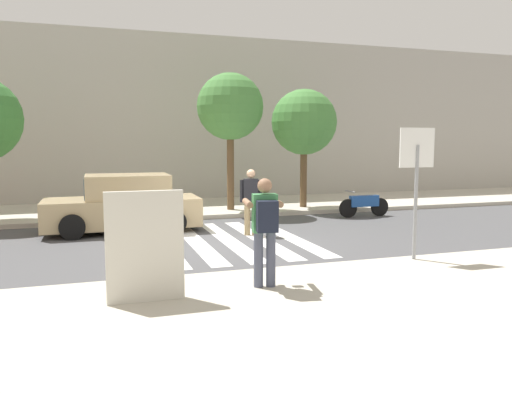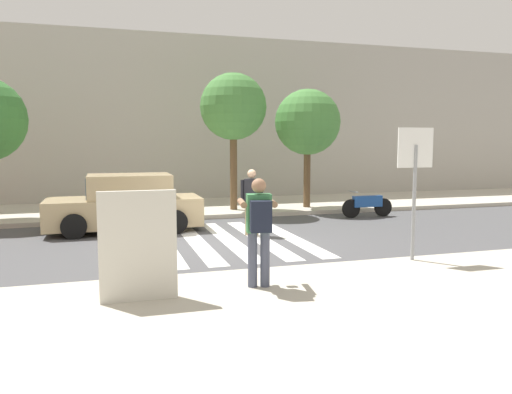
# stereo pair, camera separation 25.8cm
# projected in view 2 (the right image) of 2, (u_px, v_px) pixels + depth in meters

# --- Properties ---
(ground_plane) EXTENTS (120.00, 120.00, 0.00)m
(ground_plane) POSITION_uv_depth(u_px,v_px,m) (230.00, 241.00, 12.22)
(ground_plane) COLOR #4C4C4F
(sidewalk_near) EXTENTS (60.00, 6.00, 0.14)m
(sidewalk_near) POSITION_uv_depth(u_px,v_px,m) (347.00, 329.00, 6.32)
(sidewalk_near) COLOR beige
(sidewalk_near) RESTS_ON ground
(sidewalk_far) EXTENTS (60.00, 4.80, 0.14)m
(sidewalk_far) POSITION_uv_depth(u_px,v_px,m) (190.00, 208.00, 17.93)
(sidewalk_far) COLOR beige
(sidewalk_far) RESTS_ON ground
(building_facade_far) EXTENTS (56.00, 4.00, 6.69)m
(building_facade_far) POSITION_uv_depth(u_px,v_px,m) (173.00, 121.00, 21.76)
(building_facade_far) COLOR #ADA89E
(building_facade_far) RESTS_ON ground
(crosswalk_stripe_0) EXTENTS (0.44, 5.20, 0.01)m
(crosswalk_stripe_0) POSITION_uv_depth(u_px,v_px,m) (163.00, 244.00, 11.96)
(crosswalk_stripe_0) COLOR silver
(crosswalk_stripe_0) RESTS_ON ground
(crosswalk_stripe_1) EXTENTS (0.44, 5.20, 0.01)m
(crosswalk_stripe_1) POSITION_uv_depth(u_px,v_px,m) (197.00, 242.00, 12.19)
(crosswalk_stripe_1) COLOR silver
(crosswalk_stripe_1) RESTS_ON ground
(crosswalk_stripe_2) EXTENTS (0.44, 5.20, 0.01)m
(crosswalk_stripe_2) POSITION_uv_depth(u_px,v_px,m) (228.00, 240.00, 12.41)
(crosswalk_stripe_2) COLOR silver
(crosswalk_stripe_2) RESTS_ON ground
(crosswalk_stripe_3) EXTENTS (0.44, 5.20, 0.01)m
(crosswalk_stripe_3) POSITION_uv_depth(u_px,v_px,m) (259.00, 238.00, 12.64)
(crosswalk_stripe_3) COLOR silver
(crosswalk_stripe_3) RESTS_ON ground
(crosswalk_stripe_4) EXTENTS (0.44, 5.20, 0.01)m
(crosswalk_stripe_4) POSITION_uv_depth(u_px,v_px,m) (289.00, 236.00, 12.87)
(crosswalk_stripe_4) COLOR silver
(crosswalk_stripe_4) RESTS_ON ground
(stop_sign) EXTENTS (0.76, 0.08, 2.56)m
(stop_sign) POSITION_uv_depth(u_px,v_px,m) (415.00, 164.00, 9.53)
(stop_sign) COLOR gray
(stop_sign) RESTS_ON sidewalk_near
(photographer_with_backpack) EXTENTS (0.67, 0.90, 1.72)m
(photographer_with_backpack) POSITION_uv_depth(u_px,v_px,m) (259.00, 223.00, 7.78)
(photographer_with_backpack) COLOR #474C60
(photographer_with_backpack) RESTS_ON sidewalk_near
(pedestrian_crossing) EXTENTS (0.55, 0.35, 1.72)m
(pedestrian_crossing) POSITION_uv_depth(u_px,v_px,m) (252.00, 198.00, 12.95)
(pedestrian_crossing) COLOR tan
(pedestrian_crossing) RESTS_ON ground
(parked_car_tan) EXTENTS (4.10, 1.92, 1.55)m
(parked_car_tan) POSITION_uv_depth(u_px,v_px,m) (126.00, 204.00, 13.65)
(parked_car_tan) COLOR tan
(parked_car_tan) RESTS_ON ground
(motorcycle) EXTENTS (1.76, 0.60, 0.87)m
(motorcycle) POSITION_uv_depth(u_px,v_px,m) (367.00, 205.00, 16.15)
(motorcycle) COLOR black
(motorcycle) RESTS_ON ground
(street_tree_center) EXTENTS (2.23, 2.23, 4.58)m
(street_tree_center) POSITION_uv_depth(u_px,v_px,m) (233.00, 107.00, 16.65)
(street_tree_center) COLOR brown
(street_tree_center) RESTS_ON sidewalk_far
(street_tree_east) EXTENTS (2.28, 2.28, 4.12)m
(street_tree_east) POSITION_uv_depth(u_px,v_px,m) (308.00, 123.00, 17.35)
(street_tree_east) COLOR brown
(street_tree_east) RESTS_ON sidewalk_far
(advertising_board) EXTENTS (1.10, 0.11, 1.60)m
(advertising_board) POSITION_uv_depth(u_px,v_px,m) (138.00, 246.00, 7.15)
(advertising_board) COLOR beige
(advertising_board) RESTS_ON sidewalk_near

